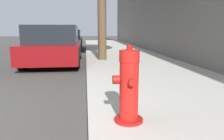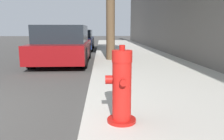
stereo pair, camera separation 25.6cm
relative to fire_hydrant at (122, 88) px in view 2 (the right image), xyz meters
name	(u,v)px [view 2 (the right image)]	position (x,y,z in m)	size (l,w,h in m)	color
sidewalk_slab	(205,117)	(1.16, 0.26, -0.49)	(3.28, 40.00, 0.14)	#B7B2A8
fire_hydrant	(122,88)	(0.00, 0.00, 0.00)	(0.36, 0.36, 0.91)	#A91511
parked_car_near	(63,45)	(-1.61, 5.64, 0.10)	(1.86, 3.93, 1.37)	maroon
parked_car_mid	(78,40)	(-1.63, 10.84, 0.04)	(1.85, 3.86, 1.21)	navy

